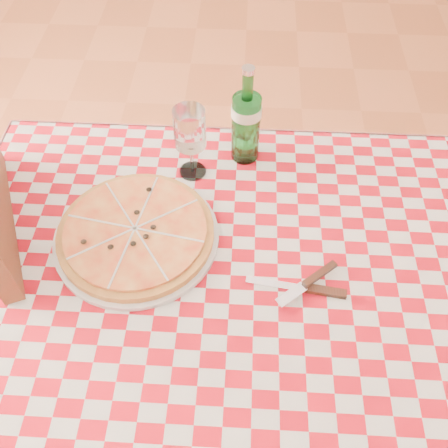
# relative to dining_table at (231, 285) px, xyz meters

# --- Properties ---
(dining_table) EXTENTS (1.20, 0.80, 0.75)m
(dining_table) POSITION_rel_dining_table_xyz_m (0.00, 0.00, 0.00)
(dining_table) COLOR brown
(dining_table) RESTS_ON ground
(tablecloth) EXTENTS (1.30, 0.90, 0.01)m
(tablecloth) POSITION_rel_dining_table_xyz_m (0.00, 0.00, 0.09)
(tablecloth) COLOR #A10917
(tablecloth) RESTS_ON dining_table
(pizza_plate) EXTENTS (0.45, 0.45, 0.05)m
(pizza_plate) POSITION_rel_dining_table_xyz_m (-0.22, 0.05, 0.12)
(pizza_plate) COLOR #C48341
(pizza_plate) RESTS_ON tablecloth
(water_bottle) EXTENTS (0.09, 0.09, 0.27)m
(water_bottle) POSITION_rel_dining_table_xyz_m (0.02, 0.34, 0.23)
(water_bottle) COLOR #1B6C26
(water_bottle) RESTS_ON tablecloth
(wine_glass) EXTENTS (0.10, 0.10, 0.20)m
(wine_glass) POSITION_rel_dining_table_xyz_m (-0.11, 0.28, 0.20)
(wine_glass) COLOR white
(wine_glass) RESTS_ON tablecloth
(cutlery) EXTENTS (0.28, 0.26, 0.03)m
(cutlery) POSITION_rel_dining_table_xyz_m (0.16, -0.06, 0.11)
(cutlery) COLOR silver
(cutlery) RESTS_ON tablecloth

